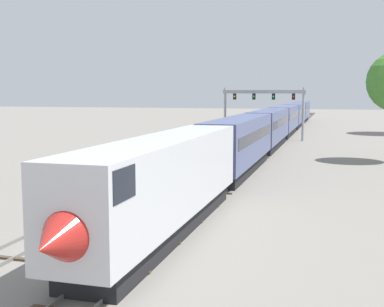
{
  "coord_description": "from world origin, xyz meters",
  "views": [
    {
      "loc": [
        10.02,
        -19.7,
        6.98
      ],
      "look_at": [
        1.0,
        12.0,
        3.0
      ],
      "focal_mm": 47.31,
      "sensor_mm": 36.0,
      "label": 1
    }
  ],
  "objects": [
    {
      "name": "signal_gantry",
      "position": [
        -0.25,
        54.75,
        5.65
      ],
      "size": [
        12.1,
        0.49,
        7.7
      ],
      "color": "#999BA0",
      "rests_on": "ground"
    },
    {
      "name": "passenger_train",
      "position": [
        2.0,
        54.7,
        2.61
      ],
      "size": [
        3.04,
        122.04,
        4.8
      ],
      "color": "silver",
      "rests_on": "ground"
    },
    {
      "name": "track_near",
      "position": [
        -3.5,
        40.0,
        0.07
      ],
      "size": [
        2.6,
        160.0,
        0.16
      ],
      "color": "slate",
      "rests_on": "ground"
    },
    {
      "name": "track_main",
      "position": [
        2.0,
        60.0,
        0.07
      ],
      "size": [
        2.6,
        200.0,
        0.16
      ],
      "color": "slate",
      "rests_on": "ground"
    },
    {
      "name": "ground_plane",
      "position": [
        0.0,
        0.0,
        0.0
      ],
      "size": [
        400.0,
        400.0,
        0.0
      ],
      "primitive_type": "plane",
      "color": "gray"
    }
  ]
}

